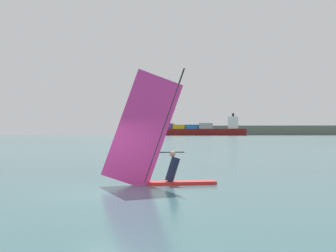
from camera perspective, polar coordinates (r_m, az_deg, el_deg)
The scene contains 4 objects.
ground_plane at distance 12.53m, azimuth -7.91°, elevation -9.85°, with size 4000.00×4000.00×0.00m, color #386066.
windsurfer at distance 14.43m, azimuth -1.41°, elevation -3.50°, with size 4.09×1.90×4.56m.
cargo_ship at distance 704.37m, azimuth 3.79°, elevation -0.62°, with size 194.54×28.06×39.53m.
channel_buoy at distance 78.88m, azimuth -6.73°, elevation -2.05°, with size 1.22×1.22×1.76m.
Camera 1 is at (4.50, -11.54, 1.87)m, focal length 41.37 mm.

